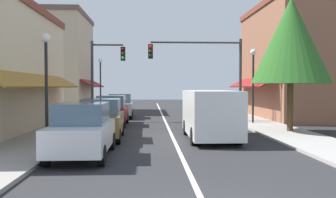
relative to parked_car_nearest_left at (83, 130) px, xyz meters
name	(u,v)px	position (x,y,z in m)	size (l,w,h in m)	color
ground_plane	(165,121)	(3.21, 11.93, -0.88)	(80.00, 80.00, 0.00)	#28282B
sidewalk_left	(81,121)	(-2.29, 11.93, -0.82)	(2.60, 56.00, 0.12)	gray
sidewalk_right	(248,120)	(8.71, 11.93, -0.82)	(2.60, 56.00, 0.12)	#A39E99
lane_center_stripe	(165,121)	(3.21, 11.93, -0.88)	(0.14, 52.00, 0.01)	silver
storefront_right_block	(296,62)	(12.74, 13.93, 3.22)	(6.77, 10.20, 8.20)	#8E5B42
storefront_far_left	(60,63)	(-5.98, 21.93, 3.56)	(6.09, 8.20, 8.88)	#BCAD8E
parked_car_nearest_left	(83,130)	(0.00, 0.00, 0.00)	(1.80, 4.11, 1.77)	silver
parked_car_second_left	(102,119)	(0.10, 3.92, 0.00)	(1.86, 4.14, 1.77)	brown
parked_car_third_left	(112,111)	(-0.05, 9.59, 0.00)	(1.79, 4.10, 1.77)	maroon
parked_car_far_left	(120,106)	(0.05, 14.81, 0.00)	(1.86, 4.14, 1.77)	#B7BABF
van_in_lane	(210,113)	(4.79, 3.78, 0.27)	(2.02, 5.19, 2.12)	silver
traffic_signal_mast_arm	(207,64)	(5.83, 11.19, 2.85)	(6.01, 0.50, 5.35)	#333333
traffic_signal_left_corner	(103,69)	(-0.86, 12.22, 2.56)	(2.28, 0.50, 5.29)	#333333
street_lamp_left_near	(46,69)	(-1.83, 2.47, 2.09)	(0.36, 0.36, 4.35)	black
street_lamp_right_mid	(253,73)	(8.40, 9.74, 2.20)	(0.36, 0.36, 4.54)	black
street_lamp_left_far	(100,76)	(-1.75, 17.53, 2.23)	(0.36, 0.36, 4.58)	black
tree_right_near	(291,41)	(9.03, 5.55, 3.65)	(3.80, 3.80, 6.63)	#4C331E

